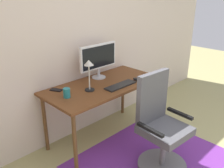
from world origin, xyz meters
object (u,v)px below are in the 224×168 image
Objects in this scene: desk at (103,90)px; cell_phone at (56,90)px; desk_lamp at (89,69)px; keyboard at (121,85)px; computer_mouse at (137,79)px; office_chair at (160,132)px; monitor at (98,58)px; coffee_cup at (67,93)px.

cell_phone is (-0.51, 0.24, 0.08)m from desk.
desk is 0.41m from desk_lamp.
computer_mouse is (0.28, -0.01, 0.01)m from keyboard.
office_chair is (-0.33, -0.62, -0.35)m from computer_mouse.
office_chair is at bearing -87.61° from cell_phone.
desk_lamp reaches higher than keyboard.
desk_lamp is (-0.63, 0.17, 0.24)m from computer_mouse.
desk is 4.05× the size of desk_lamp.
monitor reaches higher than keyboard.
office_chair reaches higher than computer_mouse.
monitor is 0.55m from computer_mouse.
coffee_cup is (-0.64, 0.18, 0.04)m from keyboard.
coffee_cup is (-0.92, 0.20, 0.04)m from computer_mouse.
coffee_cup is 0.25m from cell_phone.
coffee_cup reaches higher than computer_mouse.
desk_lamp is 1.03m from office_chair.
cell_phone is 1.25m from office_chair.
desk is 1.38× the size of office_chair.
desk is at bearing 0.67° from coffee_cup.
monitor is 0.54× the size of office_chair.
desk_lamp is at bearing -172.34° from desk.
cell_phone reaches higher than desk.
coffee_cup is at bearing -179.33° from desk.
coffee_cup is at bearing 174.86° from desk_lamp.
keyboard is 0.41× the size of office_chair.
desk_lamp reaches higher than coffee_cup.
monitor is 0.72m from coffee_cup.
monitor is at bearing 61.49° from desk.
computer_mouse is at bearing -12.00° from coffee_cup.
cell_phone is at bearing 155.00° from desk.
monitor reaches higher than coffee_cup.
coffee_cup reaches higher than desk.
monitor is at bearing 90.62° from office_chair.
cell_phone is (-0.63, 0.03, -0.26)m from monitor.
keyboard is at bearing -91.50° from monitor.
monitor is (0.11, 0.21, 0.34)m from desk.
office_chair is (0.06, -0.82, -0.26)m from desk.
office_chair is at bearing -93.18° from monitor.
keyboard is 3.07× the size of cell_phone.
coffee_cup is 0.75× the size of cell_phone.
desk_lamp is (0.29, -0.03, 0.20)m from coffee_cup.
office_chair is (-0.06, -1.03, -0.60)m from monitor.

